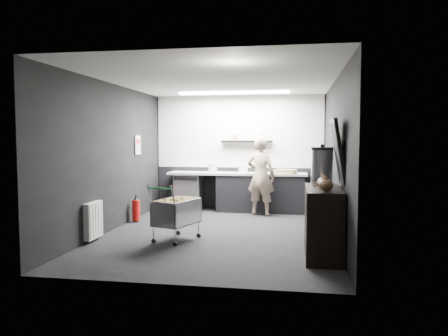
# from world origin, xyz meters

# --- Properties ---
(floor) EXTENTS (5.50, 5.50, 0.00)m
(floor) POSITION_xyz_m (0.00, 0.00, 0.00)
(floor) COLOR black
(floor) RESTS_ON ground
(ceiling) EXTENTS (5.50, 5.50, 0.00)m
(ceiling) POSITION_xyz_m (0.00, 0.00, 2.70)
(ceiling) COLOR silver
(ceiling) RESTS_ON wall_back
(wall_back) EXTENTS (5.50, 0.00, 5.50)m
(wall_back) POSITION_xyz_m (0.00, 2.75, 1.35)
(wall_back) COLOR black
(wall_back) RESTS_ON floor
(wall_front) EXTENTS (5.50, 0.00, 5.50)m
(wall_front) POSITION_xyz_m (0.00, -2.75, 1.35)
(wall_front) COLOR black
(wall_front) RESTS_ON floor
(wall_left) EXTENTS (0.00, 5.50, 5.50)m
(wall_left) POSITION_xyz_m (-2.00, 0.00, 1.35)
(wall_left) COLOR black
(wall_left) RESTS_ON floor
(wall_right) EXTENTS (0.00, 5.50, 5.50)m
(wall_right) POSITION_xyz_m (2.00, 0.00, 1.35)
(wall_right) COLOR black
(wall_right) RESTS_ON floor
(kitchen_wall_panel) EXTENTS (3.95, 0.02, 1.70)m
(kitchen_wall_panel) POSITION_xyz_m (0.00, 2.73, 1.85)
(kitchen_wall_panel) COLOR silver
(kitchen_wall_panel) RESTS_ON wall_back
(dado_panel) EXTENTS (3.95, 0.02, 1.00)m
(dado_panel) POSITION_xyz_m (0.00, 2.73, 0.50)
(dado_panel) COLOR black
(dado_panel) RESTS_ON wall_back
(floating_shelf) EXTENTS (1.20, 0.22, 0.04)m
(floating_shelf) POSITION_xyz_m (0.20, 2.62, 1.62)
(floating_shelf) COLOR black
(floating_shelf) RESTS_ON wall_back
(wall_clock) EXTENTS (0.20, 0.03, 0.20)m
(wall_clock) POSITION_xyz_m (1.40, 2.72, 2.15)
(wall_clock) COLOR white
(wall_clock) RESTS_ON wall_back
(poster) EXTENTS (0.02, 0.30, 0.40)m
(poster) POSITION_xyz_m (-1.98, 1.30, 1.55)
(poster) COLOR silver
(poster) RESTS_ON wall_left
(poster_red_band) EXTENTS (0.02, 0.22, 0.10)m
(poster_red_band) POSITION_xyz_m (-1.98, 1.30, 1.62)
(poster_red_band) COLOR red
(poster_red_band) RESTS_ON poster
(radiator) EXTENTS (0.10, 0.50, 0.60)m
(radiator) POSITION_xyz_m (-1.94, -0.90, 0.35)
(radiator) COLOR white
(radiator) RESTS_ON wall_left
(ceiling_strip) EXTENTS (2.40, 0.20, 0.04)m
(ceiling_strip) POSITION_xyz_m (0.00, 1.85, 2.67)
(ceiling_strip) COLOR white
(ceiling_strip) RESTS_ON ceiling
(prep_counter) EXTENTS (3.20, 0.61, 0.90)m
(prep_counter) POSITION_xyz_m (0.14, 2.42, 0.46)
(prep_counter) COLOR black
(prep_counter) RESTS_ON floor
(person) EXTENTS (0.73, 0.58, 1.74)m
(person) POSITION_xyz_m (0.59, 1.97, 0.87)
(person) COLOR beige
(person) RESTS_ON floor
(shopping_cart) EXTENTS (0.76, 1.01, 0.93)m
(shopping_cart) POSITION_xyz_m (-0.61, -0.62, 0.44)
(shopping_cart) COLOR silver
(shopping_cart) RESTS_ON floor
(sideboard) EXTENTS (0.57, 1.32, 1.98)m
(sideboard) POSITION_xyz_m (1.74, -1.16, 0.62)
(sideboard) COLOR black
(sideboard) RESTS_ON floor
(fire_extinguisher) EXTENTS (0.16, 0.16, 0.52)m
(fire_extinguisher) POSITION_xyz_m (-1.85, 0.81, 0.25)
(fire_extinguisher) COLOR red
(fire_extinguisher) RESTS_ON floor
(cardboard_box) EXTENTS (0.54, 0.46, 0.09)m
(cardboard_box) POSITION_xyz_m (1.11, 2.37, 0.95)
(cardboard_box) COLOR #9D7E54
(cardboard_box) RESTS_ON prep_counter
(pink_tub) EXTENTS (0.20, 0.20, 0.20)m
(pink_tub) POSITION_xyz_m (-0.57, 2.42, 1.00)
(pink_tub) COLOR beige
(pink_tub) RESTS_ON prep_counter
(white_container) EXTENTS (0.20, 0.15, 0.17)m
(white_container) POSITION_xyz_m (0.15, 2.37, 0.99)
(white_container) COLOR white
(white_container) RESTS_ON prep_counter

